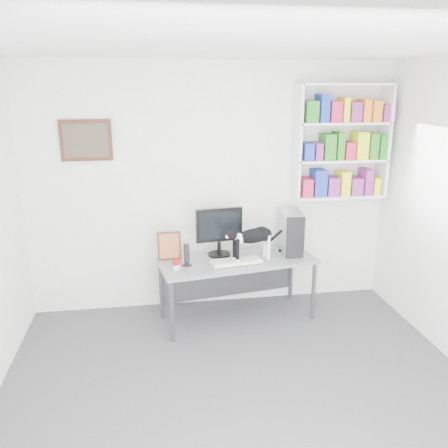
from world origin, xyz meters
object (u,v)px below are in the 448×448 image
object	(u,v)px
pc_tower	(290,231)
soup_can	(176,265)
keyboard	(236,261)
desk	(237,289)
bookshelf	(341,142)
speaker	(187,254)
monitor	(219,232)
cat	(253,244)
leaning_print	(169,245)

from	to	relation	value
pc_tower	soup_can	bearing A→B (deg)	-160.46
soup_can	pc_tower	bearing A→B (deg)	15.07
keyboard	soup_can	world-z (taller)	soup_can
desk	pc_tower	size ratio (longest dim) A/B	3.53
bookshelf	pc_tower	size ratio (longest dim) A/B	2.69
keyboard	soup_can	xyz separation A→B (m)	(-0.62, -0.08, 0.03)
desk	speaker	distance (m)	0.72
speaker	pc_tower	bearing A→B (deg)	8.44
bookshelf	monitor	size ratio (longest dim) A/B	2.32
keyboard	pc_tower	xyz separation A→B (m)	(0.65, 0.26, 0.21)
monitor	cat	xyz separation A→B (m)	(0.32, -0.21, -0.08)
cat	desk	bearing A→B (deg)	141.27
desk	monitor	xyz separation A→B (m)	(-0.17, 0.15, 0.61)
keyboard	soup_can	bearing A→B (deg)	178.71
speaker	cat	world-z (taller)	cat
monitor	cat	bearing A→B (deg)	-40.67
keyboard	leaning_print	bearing A→B (deg)	151.70
pc_tower	leaning_print	xyz separation A→B (m)	(-1.32, -0.02, -0.08)
pc_tower	speaker	xyz separation A→B (m)	(-1.16, -0.24, -0.11)
desk	speaker	size ratio (longest dim) A/B	6.81
pc_tower	soup_can	size ratio (longest dim) A/B	4.44
keyboard	speaker	world-z (taller)	speaker
desk	pc_tower	xyz separation A→B (m)	(0.61, 0.15, 0.57)
leaning_print	keyboard	bearing A→B (deg)	-22.81
cat	speaker	bearing A→B (deg)	166.19
monitor	desk	bearing A→B (deg)	-48.53
bookshelf	soup_can	world-z (taller)	bookshelf
monitor	speaker	bearing A→B (deg)	-153.59
desk	monitor	world-z (taller)	monitor
speaker	leaning_print	distance (m)	0.28
cat	soup_can	bearing A→B (deg)	172.73
soup_can	keyboard	bearing A→B (deg)	7.30
leaning_print	soup_can	size ratio (longest dim) A/B	2.92
bookshelf	speaker	size ratio (longest dim) A/B	5.17
speaker	leaning_print	world-z (taller)	leaning_print
keyboard	speaker	bearing A→B (deg)	169.32
bookshelf	soup_can	bearing A→B (deg)	-164.56
desk	keyboard	distance (m)	0.38
keyboard	pc_tower	distance (m)	0.73
pc_tower	leaning_print	distance (m)	1.32
desk	soup_can	bearing A→B (deg)	-172.99
bookshelf	cat	world-z (taller)	bookshelf
pc_tower	cat	bearing A→B (deg)	-150.77
desk	bookshelf	bearing A→B (deg)	5.92
speaker	leaning_print	bearing A→B (deg)	122.84
desk	cat	world-z (taller)	cat
speaker	bookshelf	bearing A→B (deg)	9.91
monitor	soup_can	distance (m)	0.63
monitor	speaker	distance (m)	0.47
soup_can	cat	bearing A→B (deg)	8.98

